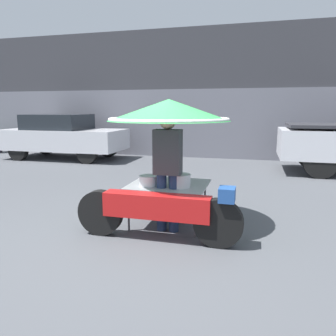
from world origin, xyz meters
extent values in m
plane|color=#4C4F54|center=(0.00, 0.00, 0.00)|extent=(36.00, 36.00, 0.00)
cube|color=#38383D|center=(0.00, 8.40, 2.23)|extent=(28.00, 2.00, 4.47)
cube|color=slate|center=(0.00, 7.37, 1.20)|extent=(23.80, 0.06, 2.40)
cylinder|color=black|center=(0.97, -0.15, 0.32)|extent=(0.63, 0.14, 0.63)
cylinder|color=black|center=(-0.66, -0.15, 0.32)|extent=(0.63, 0.14, 0.63)
cube|color=red|center=(0.16, -0.15, 0.48)|extent=(1.44, 0.24, 0.32)
cube|color=#234C93|center=(1.07, -0.15, 0.70)|extent=(0.20, 0.24, 0.18)
cylinder|color=black|center=(0.16, 0.78, 0.29)|extent=(0.57, 0.14, 0.57)
cylinder|color=#515156|center=(0.64, 0.07, 0.31)|extent=(0.03, 0.03, 0.61)
cylinder|color=#515156|center=(0.64, 0.90, 0.31)|extent=(0.03, 0.03, 0.61)
cylinder|color=#515156|center=(-0.33, 0.07, 0.31)|extent=(0.03, 0.03, 0.61)
cylinder|color=#515156|center=(-0.33, 0.90, 0.31)|extent=(0.03, 0.03, 0.61)
cube|color=#9E9EA3|center=(0.16, 0.48, 0.62)|extent=(1.15, 0.97, 0.02)
cylinder|color=#B2B2B7|center=(0.16, 0.48, 1.10)|extent=(0.03, 0.03, 0.94)
cone|color=green|center=(0.16, 0.48, 1.72)|extent=(1.78, 1.78, 0.31)
torus|color=white|center=(0.16, 0.48, 1.59)|extent=(1.74, 1.74, 0.05)
cylinder|color=silver|center=(-0.10, 0.31, 0.71)|extent=(0.28, 0.28, 0.15)
cylinder|color=silver|center=(0.36, 0.34, 0.73)|extent=(0.31, 0.31, 0.19)
cylinder|color=navy|center=(0.12, 0.23, 0.42)|extent=(0.14, 0.14, 0.84)
cylinder|color=navy|center=(0.30, 0.23, 0.42)|extent=(0.14, 0.14, 0.84)
cube|color=#38383D|center=(0.21, 0.23, 1.15)|extent=(0.38, 0.22, 0.63)
sphere|color=tan|center=(0.21, 0.23, 1.57)|extent=(0.23, 0.23, 0.23)
cylinder|color=black|center=(-3.77, 5.15, 0.34)|extent=(0.67, 0.20, 0.67)
cylinder|color=black|center=(-3.77, 6.70, 0.34)|extent=(0.67, 0.20, 0.67)
cylinder|color=black|center=(-6.35, 5.15, 0.34)|extent=(0.67, 0.20, 0.67)
cylinder|color=black|center=(-6.35, 6.70, 0.34)|extent=(0.67, 0.20, 0.67)
cube|color=silver|center=(-5.06, 5.93, 0.68)|extent=(4.16, 1.82, 0.69)
cube|color=#1E2328|center=(-5.26, 5.93, 1.28)|extent=(2.00, 1.60, 0.51)
cylinder|color=black|center=(2.99, 4.71, 0.42)|extent=(0.83, 0.24, 0.83)
cylinder|color=black|center=(2.99, 6.24, 0.42)|extent=(0.83, 0.24, 0.83)
camera|label=1|loc=(1.38, -4.13, 1.75)|focal=35.00mm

